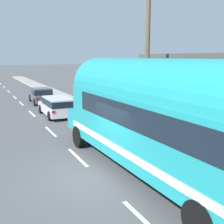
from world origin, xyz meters
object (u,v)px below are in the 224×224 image
(utility_pole, at_px, (147,52))
(painted_bus, at_px, (164,115))
(car_second, at_px, (42,95))
(car_lead, at_px, (58,105))

(utility_pole, distance_m, painted_bus, 6.04)
(painted_bus, height_order, car_second, painted_bus)
(utility_pole, distance_m, car_second, 14.44)
(utility_pole, distance_m, car_lead, 8.52)
(car_lead, distance_m, car_second, 6.55)
(painted_bus, height_order, car_lead, painted_bus)
(painted_bus, bearing_deg, car_second, 90.03)
(car_lead, bearing_deg, utility_pole, -68.85)
(utility_pole, bearing_deg, car_second, 100.45)
(painted_bus, bearing_deg, car_lead, 91.20)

